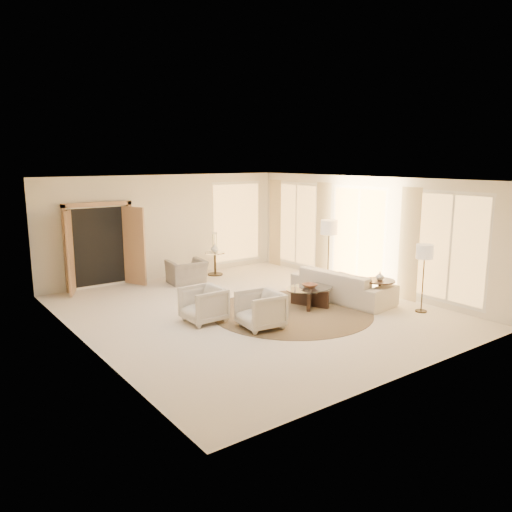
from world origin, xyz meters
TOP-DOWN VIEW (x-y plane):
  - room at (0.00, 0.00)m, footprint 7.04×8.04m
  - windows_right at (3.45, 0.10)m, footprint 0.10×6.40m
  - window_back_corner at (2.30, 3.95)m, footprint 1.70×0.10m
  - curtains_right at (3.40, 1.00)m, footprint 0.06×5.20m
  - french_doors at (-1.90, 3.82)m, footprint 1.95×0.66m
  - area_rug at (0.63, -0.56)m, footprint 3.63×3.63m
  - sofa at (2.22, -0.50)m, footprint 1.21×2.52m
  - armchair_left at (-1.19, 0.01)m, footprint 0.72×0.77m
  - armchair_right at (-0.50, -0.96)m, footprint 0.80×0.85m
  - accent_chair at (0.07, 3.02)m, footprint 0.99×0.70m
  - coffee_table at (1.23, -0.47)m, footprint 1.37×1.37m
  - end_table at (2.39, -1.44)m, footprint 0.66×0.66m
  - side_table at (1.17, 3.40)m, footprint 0.56×0.56m
  - floor_lamp_near at (2.74, 0.51)m, footprint 0.42×0.42m
  - floor_lamp_far at (2.90, -2.17)m, footprint 0.35×0.35m
  - bowl at (1.23, -0.47)m, footprint 0.33×0.33m
  - end_vase at (2.39, -1.44)m, footprint 0.19×0.19m
  - side_vase at (1.17, 3.40)m, footprint 0.29×0.29m

SIDE VIEW (x-z plane):
  - area_rug at x=0.63m, z-range 0.00..0.01m
  - coffee_table at x=1.23m, z-range 0.06..0.49m
  - sofa at x=2.22m, z-range 0.00..0.71m
  - armchair_left at x=-1.19m, z-range 0.00..0.78m
  - side_table at x=1.17m, z-range 0.07..0.72m
  - armchair_right at x=-0.50m, z-range 0.00..0.79m
  - accent_chair at x=0.07m, z-range 0.00..0.82m
  - end_table at x=2.39m, z-range 0.12..0.74m
  - bowl at x=1.23m, z-range 0.43..0.51m
  - end_vase at x=2.39m, z-range 0.62..0.81m
  - side_vase at x=1.17m, z-range 0.64..0.88m
  - french_doors at x=-1.90m, z-range -0.01..2.15m
  - floor_lamp_far at x=2.90m, z-range 0.51..1.97m
  - curtains_right at x=3.40m, z-range 0.00..2.60m
  - windows_right at x=3.45m, z-range 0.15..2.55m
  - window_back_corner at x=2.30m, z-range 0.15..2.55m
  - room at x=0.00m, z-range -0.02..2.81m
  - floor_lamp_near at x=2.74m, z-range 0.60..2.33m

